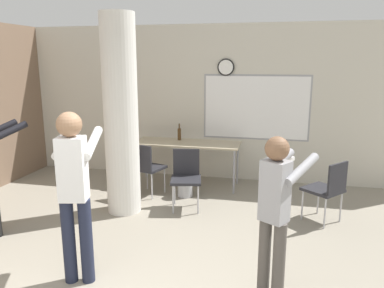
{
  "coord_description": "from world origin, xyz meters",
  "views": [
    {
      "loc": [
        1.2,
        -1.72,
        2.17
      ],
      "look_at": [
        0.16,
        2.9,
        1.11
      ],
      "focal_mm": 35.0,
      "sensor_mm": 36.0,
      "label": 1
    }
  ],
  "objects_px": {
    "chair_table_front": "(186,175)",
    "bottle_on_table": "(179,134)",
    "person_playing_front": "(74,185)",
    "chair_table_left": "(146,165)",
    "folding_table": "(187,145)",
    "chair_mid_room": "(328,187)",
    "person_playing_side": "(276,206)"
  },
  "relations": [
    {
      "from": "folding_table",
      "to": "person_playing_front",
      "type": "relative_size",
      "value": 1.08
    },
    {
      "from": "chair_table_front",
      "to": "bottle_on_table",
      "type": "bearing_deg",
      "value": 109.06
    },
    {
      "from": "folding_table",
      "to": "bottle_on_table",
      "type": "bearing_deg",
      "value": 137.61
    },
    {
      "from": "chair_mid_room",
      "to": "chair_table_front",
      "type": "distance_m",
      "value": 1.99
    },
    {
      "from": "chair_table_front",
      "to": "person_playing_front",
      "type": "height_order",
      "value": "person_playing_front"
    },
    {
      "from": "chair_table_front",
      "to": "person_playing_side",
      "type": "bearing_deg",
      "value": -56.73
    },
    {
      "from": "chair_table_front",
      "to": "person_playing_side",
      "type": "xyz_separation_m",
      "value": [
        1.29,
        -1.97,
        0.4
      ]
    },
    {
      "from": "chair_table_left",
      "to": "chair_table_front",
      "type": "bearing_deg",
      "value": -25.42
    },
    {
      "from": "chair_table_left",
      "to": "person_playing_front",
      "type": "distance_m",
      "value": 2.51
    },
    {
      "from": "chair_mid_room",
      "to": "person_playing_front",
      "type": "bearing_deg",
      "value": -142.54
    },
    {
      "from": "chair_mid_room",
      "to": "person_playing_front",
      "type": "distance_m",
      "value": 3.29
    },
    {
      "from": "folding_table",
      "to": "person_playing_front",
      "type": "bearing_deg",
      "value": -96.66
    },
    {
      "from": "chair_table_left",
      "to": "person_playing_front",
      "type": "height_order",
      "value": "person_playing_front"
    },
    {
      "from": "chair_mid_room",
      "to": "folding_table",
      "type": "bearing_deg",
      "value": 152.93
    },
    {
      "from": "folding_table",
      "to": "person_playing_side",
      "type": "height_order",
      "value": "person_playing_side"
    },
    {
      "from": "person_playing_side",
      "to": "folding_table",
      "type": "bearing_deg",
      "value": 117.05
    },
    {
      "from": "person_playing_front",
      "to": "person_playing_side",
      "type": "bearing_deg",
      "value": 3.74
    },
    {
      "from": "folding_table",
      "to": "chair_table_left",
      "type": "relative_size",
      "value": 2.12
    },
    {
      "from": "person_playing_front",
      "to": "chair_table_front",
      "type": "bearing_deg",
      "value": 74.23
    },
    {
      "from": "bottle_on_table",
      "to": "person_playing_front",
      "type": "xyz_separation_m",
      "value": [
        -0.19,
        -3.27,
        0.12
      ]
    },
    {
      "from": "chair_table_front",
      "to": "person_playing_side",
      "type": "height_order",
      "value": "person_playing_side"
    },
    {
      "from": "person_playing_front",
      "to": "person_playing_side",
      "type": "relative_size",
      "value": 1.11
    },
    {
      "from": "folding_table",
      "to": "person_playing_front",
      "type": "xyz_separation_m",
      "value": [
        -0.36,
        -3.11,
        0.29
      ]
    },
    {
      "from": "bottle_on_table",
      "to": "person_playing_front",
      "type": "relative_size",
      "value": 0.17
    },
    {
      "from": "chair_mid_room",
      "to": "person_playing_front",
      "type": "xyz_separation_m",
      "value": [
        -2.58,
        -1.97,
        0.5
      ]
    },
    {
      "from": "chair_table_front",
      "to": "folding_table",
      "type": "bearing_deg",
      "value": 102.77
    },
    {
      "from": "bottle_on_table",
      "to": "person_playing_front",
      "type": "distance_m",
      "value": 3.27
    },
    {
      "from": "bottle_on_table",
      "to": "chair_table_left",
      "type": "bearing_deg",
      "value": -112.82
    },
    {
      "from": "folding_table",
      "to": "chair_table_front",
      "type": "height_order",
      "value": "chair_table_front"
    },
    {
      "from": "folding_table",
      "to": "chair_table_front",
      "type": "xyz_separation_m",
      "value": [
        0.23,
        -1.01,
        -0.21
      ]
    },
    {
      "from": "folding_table",
      "to": "person_playing_front",
      "type": "height_order",
      "value": "person_playing_front"
    },
    {
      "from": "chair_mid_room",
      "to": "person_playing_side",
      "type": "relative_size",
      "value": 0.56
    }
  ]
}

